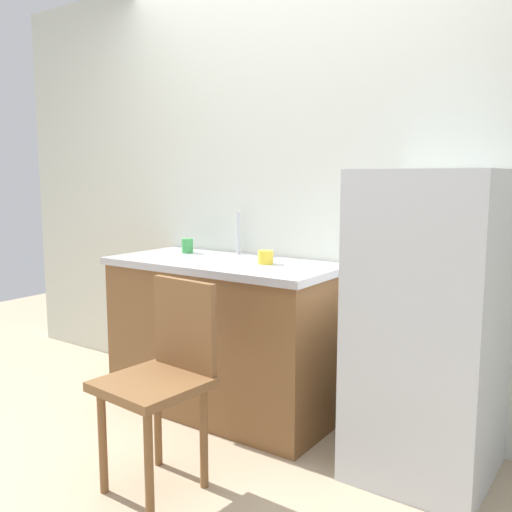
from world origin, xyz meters
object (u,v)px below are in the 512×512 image
(cup_green, at_px, (187,246))
(chair, at_px, (163,374))
(refrigerator, at_px, (429,325))
(cup_yellow, at_px, (266,257))

(cup_green, bearing_deg, chair, -53.97)
(refrigerator, distance_m, cup_yellow, 0.93)
(cup_green, height_order, cup_yellow, cup_green)
(chair, relative_size, cup_green, 10.21)
(cup_yellow, bearing_deg, chair, -88.90)
(chair, distance_m, cup_green, 1.19)
(refrigerator, bearing_deg, cup_yellow, 177.14)
(refrigerator, distance_m, cup_green, 1.57)
(refrigerator, relative_size, chair, 1.53)
(chair, xyz_separation_m, cup_green, (-0.65, 0.90, 0.41))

